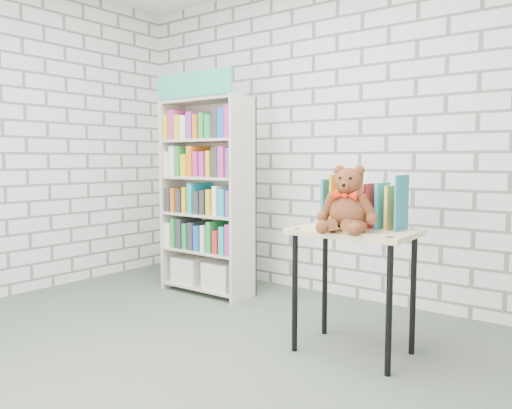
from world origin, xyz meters
The scene contains 6 objects.
ground centered at (0.00, 0.00, 0.00)m, with size 4.50×4.50×0.00m, color #485447.
room_shell centered at (0.00, 0.00, 1.78)m, with size 4.52×4.02×2.81m.
bookshelf centered at (-0.93, 1.36, 0.89)m, with size 0.87×0.34×1.94m.
display_table centered at (0.75, 0.86, 0.67)m, with size 0.73×0.51×0.78m.
table_books centered at (0.75, 0.98, 0.93)m, with size 0.51×0.23×0.30m.
teddy_bear centered at (0.76, 0.75, 0.93)m, with size 0.36×0.35×0.39m.
Camera 1 is at (2.11, -1.90, 1.20)m, focal length 35.00 mm.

